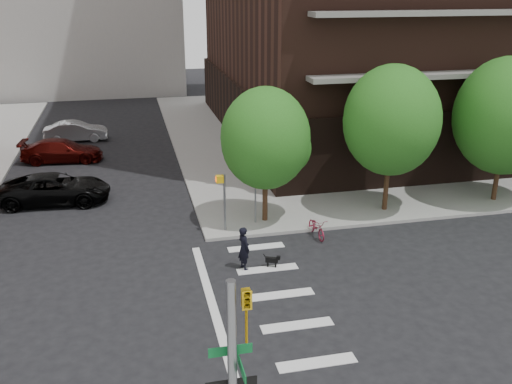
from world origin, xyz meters
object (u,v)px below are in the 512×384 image
parked_car_maroon (62,151)px  dog_walker (244,248)px  parked_car_silver (76,131)px  scooter (317,227)px  parked_car_black (55,189)px

parked_car_maroon → dog_walker: dog_walker is taller
parked_car_silver → scooter: bearing=-149.9°
parked_car_silver → dog_walker: size_ratio=2.46×
parked_car_black → parked_car_silver: parked_car_black is taller
parked_car_maroon → scooter: bearing=-134.8°
parked_car_silver → dog_walker: dog_walker is taller
parked_car_maroon → dog_walker: 18.37m
parked_car_maroon → scooter: 18.54m
parked_car_silver → dog_walker: (7.62, -21.40, 0.17)m
scooter → parked_car_black: bearing=145.1°
parked_car_silver → scooter: parked_car_silver is taller
parked_car_black → parked_car_silver: size_ratio=1.25×
parked_car_black → scooter: 13.44m
parked_car_black → parked_car_maroon: 7.40m
parked_car_black → dog_walker: bearing=-134.6°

